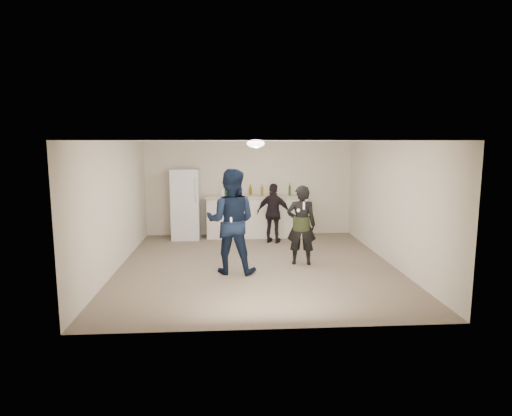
{
  "coord_description": "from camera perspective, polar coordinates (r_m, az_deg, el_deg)",
  "views": [
    {
      "loc": [
        -0.56,
        -8.38,
        2.48
      ],
      "look_at": [
        0.0,
        0.2,
        1.15
      ],
      "focal_mm": 30.0,
      "sensor_mm": 36.0,
      "label": 1
    }
  ],
  "objects": [
    {
      "name": "remote_man",
      "position": [
        7.81,
        -3.34,
        -1.77
      ],
      "size": [
        0.04,
        0.04,
        0.15
      ],
      "primitive_type": "cube",
      "color": "white",
      "rests_on": "man"
    },
    {
      "name": "wall_left",
      "position": [
        8.75,
        -18.2,
        0.27
      ],
      "size": [
        0.0,
        6.0,
        6.0
      ],
      "primitive_type": "plane",
      "rotation": [
        1.57,
        0.0,
        1.57
      ],
      "color": "beige",
      "rests_on": "floor"
    },
    {
      "name": "wall_back",
      "position": [
        11.46,
        -0.91,
        2.63
      ],
      "size": [
        6.0,
        0.0,
        6.0
      ],
      "primitive_type": "plane",
      "rotation": [
        1.57,
        0.0,
        0.0
      ],
      "color": "beige",
      "rests_on": "floor"
    },
    {
      "name": "nunchuk_woman",
      "position": [
        8.43,
        5.68,
        -0.33
      ],
      "size": [
        0.07,
        0.07,
        0.07
      ],
      "primitive_type": "sphere",
      "color": "white",
      "rests_on": "woman"
    },
    {
      "name": "wall_right",
      "position": [
        9.09,
        17.65,
        0.6
      ],
      "size": [
        0.0,
        6.0,
        6.0
      ],
      "primitive_type": "plane",
      "rotation": [
        1.57,
        0.0,
        -1.57
      ],
      "color": "beige",
      "rests_on": "floor"
    },
    {
      "name": "fridge",
      "position": [
        11.15,
        -9.35,
        0.52
      ],
      "size": [
        0.7,
        0.7,
        1.8
      ],
      "primitive_type": "cube",
      "color": "white",
      "rests_on": "floor"
    },
    {
      "name": "counter",
      "position": [
        11.24,
        0.1,
        -1.22
      ],
      "size": [
        2.6,
        0.56,
        1.05
      ],
      "primitive_type": "cube",
      "color": "silver",
      "rests_on": "floor"
    },
    {
      "name": "camo_shorts",
      "position": [
        8.71,
        6.07,
        -2.04
      ],
      "size": [
        0.34,
        0.34,
        0.28
      ],
      "primitive_type": "cylinder",
      "color": "#2A3719",
      "rests_on": "woman"
    },
    {
      "name": "spectator",
      "position": [
        10.55,
        2.38,
        -0.71
      ],
      "size": [
        0.94,
        0.66,
        1.48
      ],
      "primitive_type": "imported",
      "rotation": [
        0.0,
        0.0,
        2.75
      ],
      "color": "black",
      "rests_on": "floor"
    },
    {
      "name": "woman",
      "position": [
        8.72,
        6.06,
        -2.27
      ],
      "size": [
        0.64,
        0.47,
        1.63
      ],
      "primitive_type": "imported",
      "rotation": [
        0.0,
        0.0,
        3.0
      ],
      "color": "black",
      "rests_on": "floor"
    },
    {
      "name": "man",
      "position": [
        8.1,
        -3.35,
        -1.79
      ],
      "size": [
        1.09,
        0.92,
        1.99
      ],
      "primitive_type": "imported",
      "rotation": [
        0.0,
        0.0,
        2.95
      ],
      "color": "#0E1E3B",
      "rests_on": "floor"
    },
    {
      "name": "ceiling",
      "position": [
        8.4,
        0.09,
        8.93
      ],
      "size": [
        6.0,
        6.0,
        0.0
      ],
      "primitive_type": "plane",
      "rotation": [
        3.14,
        0.0,
        0.0
      ],
      "color": "silver",
      "rests_on": "wall_back"
    },
    {
      "name": "bottle_cluster",
      "position": [
        11.2,
        -0.8,
        2.23
      ],
      "size": [
        1.81,
        0.38,
        0.25
      ],
      "color": "brown",
      "rests_on": "counter_top"
    },
    {
      "name": "remote_woman",
      "position": [
        8.4,
        6.4,
        0.32
      ],
      "size": [
        0.04,
        0.04,
        0.15
      ],
      "primitive_type": "cube",
      "color": "white",
      "rests_on": "woman"
    },
    {
      "name": "fridge_handle",
      "position": [
        10.7,
        -8.1,
        2.37
      ],
      "size": [
        0.02,
        0.02,
        0.6
      ],
      "primitive_type": "cylinder",
      "color": "#B4B5B9",
      "rests_on": "fridge"
    },
    {
      "name": "shaker",
      "position": [
        11.2,
        -3.19,
        2.08
      ],
      "size": [
        0.08,
        0.08,
        0.17
      ],
      "primitive_type": "cylinder",
      "color": "silver",
      "rests_on": "counter_top"
    },
    {
      "name": "nunchuk_man",
      "position": [
        7.86,
        -2.46,
        -2.22
      ],
      "size": [
        0.07,
        0.07,
        0.07
      ],
      "primitive_type": "sphere",
      "color": "white",
      "rests_on": "man"
    },
    {
      "name": "counter_top",
      "position": [
        11.16,
        0.1,
        1.53
      ],
      "size": [
        2.68,
        0.64,
        0.04
      ],
      "primitive_type": "cube",
      "color": "beige",
      "rests_on": "counter"
    },
    {
      "name": "wall_front",
      "position": [
        5.55,
        2.16,
        -4.01
      ],
      "size": [
        6.0,
        0.0,
        6.0
      ],
      "primitive_type": "plane",
      "rotation": [
        -1.57,
        0.0,
        0.0
      ],
      "color": "beige",
      "rests_on": "floor"
    },
    {
      "name": "floor",
      "position": [
        8.75,
        0.09,
        -7.66
      ],
      "size": [
        6.0,
        6.0,
        0.0
      ],
      "primitive_type": "plane",
      "color": "#6B5B4C",
      "rests_on": "ground"
    },
    {
      "name": "ceiling_dome",
      "position": [
        8.7,
        -0.04,
        8.6
      ],
      "size": [
        0.36,
        0.36,
        0.16
      ],
      "primitive_type": "ellipsoid",
      "color": "white",
      "rests_on": "ceiling"
    }
  ]
}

